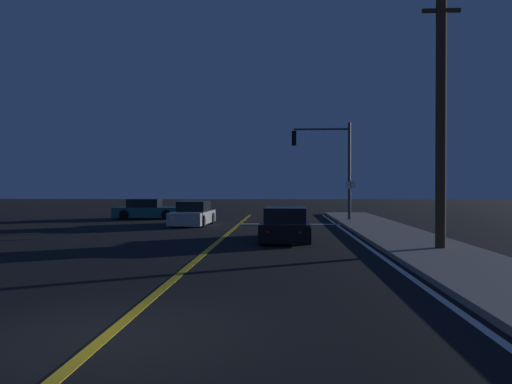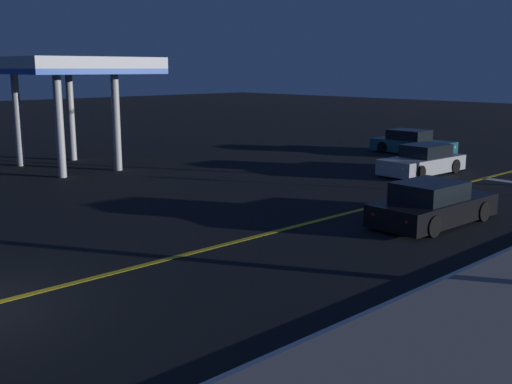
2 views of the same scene
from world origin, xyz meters
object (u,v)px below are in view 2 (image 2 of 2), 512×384
Objects in this scene: gas_station_canopy at (63,69)px; car_far_approaching_black at (432,205)px; car_distant_tail_silver at (423,161)px; car_mid_block_teal at (412,143)px.

car_far_approaching_black is at bearing 10.10° from gas_station_canopy.
car_far_approaching_black is 9.40m from car_distant_tail_silver.
car_far_approaching_black is 1.02× the size of car_distant_tail_silver.
car_mid_block_teal is 19.08m from gas_station_canopy.
car_distant_tail_silver is at bearing 35.34° from car_mid_block_teal.
car_far_approaching_black is 16.23m from car_mid_block_teal.
car_mid_block_teal is at bearing 126.64° from car_far_approaching_black.
car_distant_tail_silver is 0.56× the size of gas_station_canopy.
gas_station_canopy is (-8.61, -16.51, 4.13)m from car_mid_block_teal.
gas_station_canopy reaches higher than car_distant_tail_silver.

